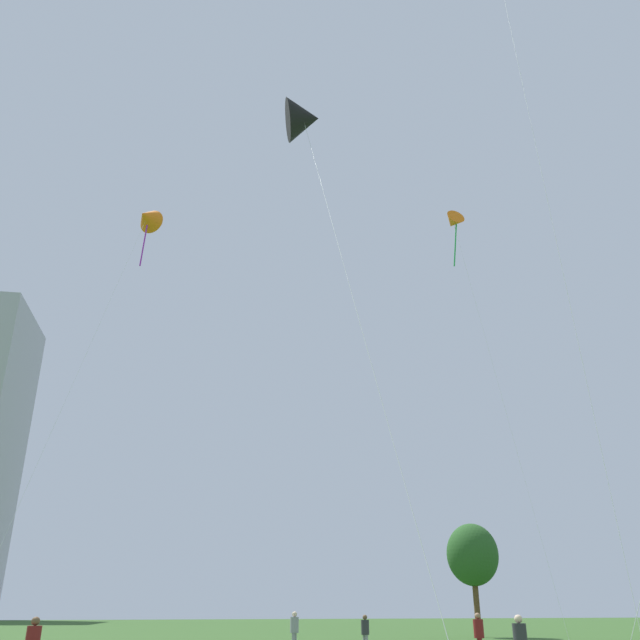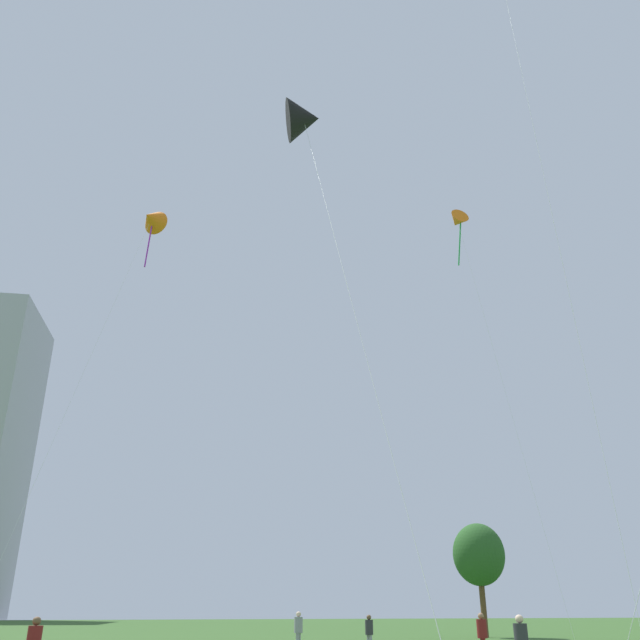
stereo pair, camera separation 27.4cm
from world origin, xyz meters
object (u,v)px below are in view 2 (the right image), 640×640
person_standing_1 (482,634)px  kite_flying_5 (151,219)px  person_standing_2 (298,629)px  person_standing_6 (369,631)px  kite_flying_0 (304,120)px  park_tree_0 (479,555)px  kite_flying_2 (458,221)px

person_standing_1 → kite_flying_5: 36.90m
person_standing_2 → person_standing_6: (3.10, -1.27, -0.08)m
kite_flying_0 → kite_flying_5: kite_flying_5 is taller
person_standing_2 → kite_flying_0: (-3.54, -12.99, 18.89)m
person_standing_2 → kite_flying_5: size_ratio=0.06×
person_standing_6 → kite_flying_0: size_ratio=0.08×
person_standing_6 → park_tree_0: park_tree_0 is taller
person_standing_1 → kite_flying_0: (-8.94, -5.24, 18.91)m
person_standing_2 → person_standing_6: 3.35m
person_standing_2 → person_standing_6: bearing=-75.6°
kite_flying_2 → kite_flying_5: size_ratio=0.97×
person_standing_6 → kite_flying_2: size_ratio=0.06×
person_standing_2 → kite_flying_5: bearing=73.6°
kite_flying_5 → park_tree_0: 35.88m
person_standing_2 → kite_flying_2: size_ratio=0.06×
person_standing_1 → person_standing_2: 9.44m
person_standing_2 → kite_flying_0: kite_flying_0 is taller
person_standing_2 → park_tree_0: 24.13m
kite_flying_0 → park_tree_0: kite_flying_0 is taller
kite_flying_0 → kite_flying_2: size_ratio=0.72×
kite_flying_5 → kite_flying_2: bearing=-19.0°
kite_flying_0 → park_tree_0: size_ratio=2.58×
person_standing_1 → person_standing_2: (-5.40, 7.75, 0.02)m
person_standing_6 → kite_flying_2: kite_flying_2 is taller
park_tree_0 → person_standing_6: bearing=-133.2°
kite_flying_0 → kite_flying_2: 25.26m
person_standing_2 → kite_flying_5: 31.56m
person_standing_1 → park_tree_0: (12.95, 22.70, 4.73)m
person_standing_1 → kite_flying_0: size_ratio=0.09×
kite_flying_0 → person_standing_6: bearing=60.5°
person_standing_6 → kite_flying_2: (9.88, 5.46, 27.35)m
person_standing_6 → park_tree_0: bearing=-57.9°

